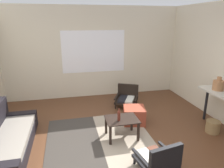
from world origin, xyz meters
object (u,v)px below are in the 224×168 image
(armchair_striped_foreground, at_px, (158,159))
(glass_bottle, at_px, (119,116))
(armchair_by_window, at_px, (127,97))
(couch, at_px, (5,140))
(wicker_basket, at_px, (213,127))
(ottoman_orange, at_px, (134,115))
(clay_vase, at_px, (218,85))
(coffee_table, at_px, (122,122))

(armchair_striped_foreground, xyz_separation_m, glass_bottle, (-0.35, 1.05, 0.27))
(armchair_by_window, bearing_deg, couch, -150.79)
(wicker_basket, bearing_deg, armchair_striped_foreground, -152.46)
(ottoman_orange, bearing_deg, armchair_by_window, 82.39)
(clay_vase, xyz_separation_m, wicker_basket, (-0.23, -0.29, -0.82))
(glass_bottle, bearing_deg, ottoman_orange, 48.60)
(armchair_by_window, xyz_separation_m, wicker_basket, (1.35, -1.81, -0.11))
(armchair_striped_foreground, bearing_deg, wicker_basket, 27.54)
(clay_vase, bearing_deg, armchair_by_window, 135.90)
(armchair_striped_foreground, bearing_deg, clay_vase, 31.42)
(armchair_by_window, bearing_deg, armchair_striped_foreground, -96.52)
(coffee_table, distance_m, armchair_striped_foreground, 1.14)
(clay_vase, height_order, wicker_basket, clay_vase)
(coffee_table, xyz_separation_m, clay_vase, (2.16, 0.05, 0.62))
(armchair_by_window, bearing_deg, clay_vase, -44.10)
(armchair_by_window, height_order, armchair_striped_foreground, same)
(ottoman_orange, relative_size, wicker_basket, 1.68)
(coffee_table, relative_size, ottoman_orange, 1.33)
(coffee_table, height_order, wicker_basket, coffee_table)
(couch, xyz_separation_m, armchair_striped_foreground, (2.44, -1.14, 0.02))
(ottoman_orange, xyz_separation_m, glass_bottle, (-0.52, -0.59, 0.32))
(ottoman_orange, distance_m, clay_vase, 1.93)
(wicker_basket, bearing_deg, armchair_by_window, 126.67)
(couch, height_order, wicker_basket, couch)
(armchair_striped_foreground, xyz_separation_m, ottoman_orange, (0.17, 1.64, -0.05))
(ottoman_orange, height_order, wicker_basket, ottoman_orange)
(armchair_by_window, xyz_separation_m, armchair_striped_foreground, (-0.31, -2.67, -0.00))
(armchair_by_window, distance_m, glass_bottle, 1.77)
(wicker_basket, bearing_deg, couch, 176.16)
(couch, bearing_deg, armchair_by_window, 29.21)
(armchair_by_window, relative_size, wicker_basket, 2.74)
(wicker_basket, bearing_deg, ottoman_orange, 152.39)
(glass_bottle, bearing_deg, clay_vase, 2.56)
(glass_bottle, bearing_deg, armchair_by_window, 67.91)
(couch, relative_size, wicker_basket, 6.83)
(couch, relative_size, coffee_table, 3.05)
(clay_vase, distance_m, glass_bottle, 2.28)
(coffee_table, bearing_deg, couch, 179.06)
(armchair_striped_foreground, distance_m, wicker_basket, 1.87)
(clay_vase, relative_size, glass_bottle, 1.21)
(ottoman_orange, bearing_deg, coffee_table, -129.73)
(coffee_table, height_order, glass_bottle, glass_bottle)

